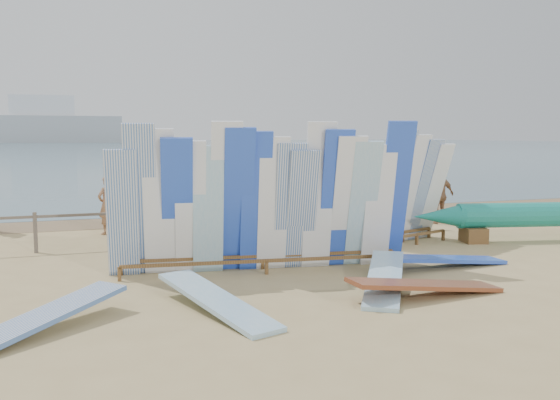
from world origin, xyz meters
name	(u,v)px	position (x,y,z in m)	size (l,w,h in m)	color
ground	(248,268)	(0.00, 0.00, 0.00)	(160.00, 160.00, 0.00)	tan
ocean	(90,146)	(0.00, 128.00, 0.00)	(320.00, 240.00, 0.02)	#406273
wet_sand_strip	(184,219)	(0.00, 7.20, 0.00)	(40.00, 2.60, 0.01)	olive
distant_ship	(43,125)	(-12.00, 180.00, 5.31)	(45.00, 8.00, 14.00)	#999EA3
fence	(214,216)	(0.00, 3.00, 0.63)	(12.08, 0.08, 0.90)	#685C4E
main_surfboard_rack	(265,205)	(0.22, -0.35, 1.28)	(5.78, 1.50, 2.85)	brown
side_surfboard_rack	(411,193)	(4.37, 1.29, 1.22)	(2.43, 1.38, 2.71)	brown
outrigger_canoe	(545,216)	(7.70, 0.55, 0.61)	(6.64, 1.98, 0.95)	brown
vendor_table	(330,233)	(2.26, 1.24, 0.38)	(0.92, 0.70, 1.15)	brown
flat_board_b	(385,289)	(1.75, -2.24, 0.00)	(0.56, 2.70, 0.07)	#85B9D6
flat_board_d	(444,267)	(3.66, -1.16, 0.00)	(0.56, 2.70, 0.07)	blue
flat_board_a	(216,312)	(-1.22, -2.57, 0.00)	(0.56, 2.70, 0.07)	#85B9D6
flat_board_c	(426,297)	(2.14, -2.88, 0.00)	(0.56, 2.70, 0.07)	brown
flat_board_e	(38,334)	(-3.65, -2.75, 0.00)	(0.56, 2.70, 0.07)	silver
beach_chair_left	(264,223)	(1.52, 3.79, 0.27)	(0.79, 0.80, 0.92)	red
beach_chair_right	(237,222)	(0.90, 4.28, 0.25)	(0.77, 0.77, 0.87)	red
stroller	(303,216)	(2.53, 3.56, 0.46)	(0.60, 0.84, 1.14)	red
beachgoer_1	(107,205)	(-2.37, 5.04, 0.77)	(0.56, 0.31, 1.55)	#8C6042
beachgoer_extra_0	(413,189)	(7.00, 5.42, 0.88)	(1.14, 0.47, 1.77)	tan
beachgoer_3	(121,203)	(-2.02, 5.30, 0.79)	(1.02, 0.42, 1.58)	tan
beachgoer_9	(375,190)	(5.77, 5.66, 0.85)	(1.10, 0.45, 1.70)	tan
beachgoer_7	(299,195)	(3.00, 5.16, 0.84)	(0.61, 0.34, 1.68)	#8C6042
beachgoer_6	(270,196)	(1.95, 4.64, 0.90)	(0.88, 0.42, 1.79)	tan
beachgoer_4	(228,199)	(0.71, 4.49, 0.86)	(1.01, 0.44, 1.72)	#8C6042
beachgoer_10	(440,195)	(6.89, 3.81, 0.84)	(0.98, 0.42, 1.68)	#8C6042
beachgoer_8	(330,198)	(3.41, 3.80, 0.87)	(0.85, 0.41, 1.74)	beige
beachgoer_5	(244,190)	(1.90, 7.11, 0.85)	(1.57, 0.51, 1.70)	beige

